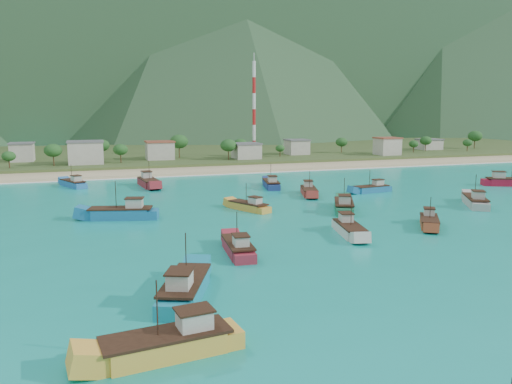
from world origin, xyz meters
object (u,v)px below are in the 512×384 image
object	(u,v)px
boat_4	(73,184)
boat_5	(122,214)
radio_tower	(254,109)
boat_20	(249,207)
boat_9	(429,222)
boat_7	(149,183)
boat_21	(475,202)
boat_10	(372,189)
boat_1	(344,207)
boat_23	(185,290)
boat_0	(238,249)
boat_11	(271,185)
boat_2	(170,345)
boat_8	(309,192)
boat_16	(507,182)
boat_18	(349,230)

from	to	relation	value
boat_4	boat_5	xyz separation A→B (m)	(9.26, -43.09, 0.23)
radio_tower	boat_20	bearing A→B (deg)	-108.99
boat_5	boat_9	world-z (taller)	boat_5
boat_7	boat_21	world-z (taller)	boat_7
boat_4	boat_5	world-z (taller)	boat_5
radio_tower	boat_5	size ratio (longest dim) A/B	2.77
boat_10	boat_20	xyz separation A→B (m)	(-34.56, -11.32, -0.01)
radio_tower	boat_10	bearing A→B (deg)	-88.24
boat_1	boat_23	bearing A→B (deg)	-110.62
boat_0	boat_11	bearing A→B (deg)	70.64
boat_11	boat_21	bearing A→B (deg)	-37.19
boat_7	boat_9	size ratio (longest dim) A/B	1.34
boat_2	boat_23	size ratio (longest dim) A/B	0.94
boat_1	boat_7	xyz separation A→B (m)	(-32.39, 43.71, 0.07)
radio_tower	boat_2	size ratio (longest dim) A/B	3.03
radio_tower	boat_8	world-z (taller)	radio_tower
boat_9	boat_10	xyz separation A→B (m)	(9.63, 33.85, 0.05)
boat_0	boat_16	distance (m)	91.66
boat_5	boat_21	size ratio (longest dim) A/B	1.12
boat_7	boat_23	size ratio (longest dim) A/B	0.98
boat_2	boat_4	world-z (taller)	boat_2
boat_9	boat_16	bearing A→B (deg)	-112.27
boat_18	boat_9	bearing A→B (deg)	-164.78
boat_0	boat_1	world-z (taller)	boat_1
boat_0	boat_9	size ratio (longest dim) A/B	1.14
boat_1	boat_0	bearing A→B (deg)	-116.11
boat_10	boat_11	distance (m)	24.87
boat_16	boat_23	bearing A→B (deg)	-35.90
boat_1	boat_16	size ratio (longest dim) A/B	0.95
boat_0	boat_16	world-z (taller)	boat_16
boat_8	boat_9	xyz separation A→B (m)	(6.31, -35.00, -0.11)
boat_9	boat_20	bearing A→B (deg)	-7.46
boat_2	boat_4	distance (m)	97.02
boat_5	boat_11	xyz separation A→B (m)	(38.22, 25.67, -0.18)
boat_4	boat_20	distance (m)	54.36
boat_0	boat_16	bearing A→B (deg)	29.19
boat_0	boat_9	distance (m)	35.86
boat_11	boat_21	distance (m)	47.74
boat_0	boat_20	xyz separation A→B (m)	(10.52, 27.95, -0.07)
boat_0	boat_10	world-z (taller)	boat_0
boat_4	boat_7	size ratio (longest dim) A/B	0.86
boat_2	boat_18	size ratio (longest dim) A/B	1.11
boat_10	boat_1	bearing A→B (deg)	129.09
boat_8	boat_4	bearing A→B (deg)	-12.47
boat_4	boat_18	distance (m)	78.71
boat_8	boat_23	world-z (taller)	boat_23
boat_16	boat_4	bearing A→B (deg)	-81.99
boat_11	boat_16	world-z (taller)	boat_16
radio_tower	boat_23	xyz separation A→B (m)	(-52.51, -134.92, -18.70)
boat_0	boat_2	distance (m)	28.97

